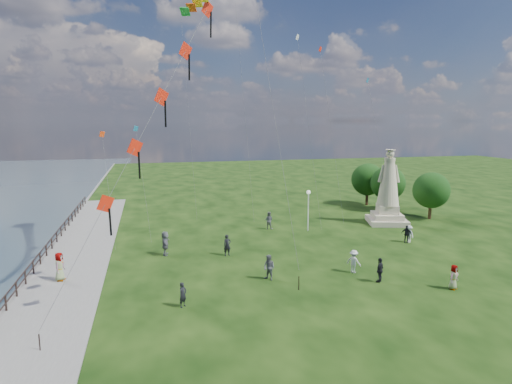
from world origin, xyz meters
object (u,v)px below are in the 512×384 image
object	(u,v)px
statue	(388,196)
person_9	(406,234)
lamppost	(308,202)
person_1	(269,268)
person_4	(454,277)
person_7	(269,220)
person_0	(183,295)
person_8	(409,234)
person_6	(227,245)
person_5	(165,243)
person_3	(380,270)
person_2	(354,261)
person_10	(60,268)

from	to	relation	value
statue	person_9	distance (m)	7.36
lamppost	person_1	size ratio (longest dim) A/B	2.30
person_9	person_4	bearing A→B (deg)	-66.01
person_7	person_4	bearing A→B (deg)	144.26
person_0	person_8	xyz separation A→B (m)	(20.21, 8.43, 0.03)
person_6	person_1	bearing A→B (deg)	-84.77
person_0	person_6	bearing A→B (deg)	20.96
person_5	person_8	distance (m)	20.83
person_6	person_8	bearing A→B (deg)	-12.28
person_4	person_5	bearing A→B (deg)	121.35
person_3	person_8	distance (m)	10.70
statue	person_5	size ratio (longest dim) A/B	3.98
person_4	person_8	size ratio (longest dim) A/B	1.05
person_0	person_2	xyz separation A→B (m)	(12.04, 2.74, 0.08)
person_6	person_9	bearing A→B (deg)	-12.09
person_6	person_3	bearing A→B (deg)	-54.07
person_2	statue	bearing A→B (deg)	-78.74
person_2	person_7	distance (m)	13.46
person_0	person_6	xyz separation A→B (m)	(4.16, 8.68, 0.12)
statue	person_7	size ratio (longest dim) A/B	4.45
lamppost	person_7	size ratio (longest dim) A/B	2.30
statue	person_8	world-z (taller)	statue
person_5	person_8	xyz separation A→B (m)	(20.77, -1.61, -0.20)
person_1	statue	bearing A→B (deg)	90.40
person_4	person_6	size ratio (longest dim) A/B	0.94
lamppost	person_3	world-z (taller)	lamppost
person_4	person_7	xyz separation A→B (m)	(-7.09, 17.54, 0.06)
person_4	person_8	xyz separation A→B (m)	(3.48, 9.99, -0.04)
person_6	person_7	world-z (taller)	person_7
person_1	person_4	bearing A→B (deg)	31.03
person_5	person_9	xyz separation A→B (m)	(20.54, -1.56, -0.20)
person_9	person_3	bearing A→B (deg)	-90.36
person_8	person_10	bearing A→B (deg)	-97.52
person_0	person_8	world-z (taller)	person_8
lamppost	person_10	size ratio (longest dim) A/B	2.08
person_0	person_5	distance (m)	10.06
person_7	person_8	world-z (taller)	person_7
person_3	person_5	distance (m)	16.37
person_2	person_6	size ratio (longest dim) A/B	0.96
person_2	person_7	world-z (taller)	person_7
person_8	person_1	bearing A→B (deg)	-81.38
person_1	person_7	distance (m)	13.67
person_1	person_3	xyz separation A→B (m)	(6.95, -2.16, -0.03)
statue	person_4	size ratio (longest dim) A/B	4.81
statue	person_6	distance (m)	19.22
person_4	person_10	bearing A→B (deg)	138.20
statue	person_0	xyz separation A→B (m)	(-22.13, -15.19, -2.17)
lamppost	person_9	world-z (taller)	lamppost
person_2	person_6	xyz separation A→B (m)	(-7.87, 5.94, 0.03)
person_2	person_5	world-z (taller)	person_5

